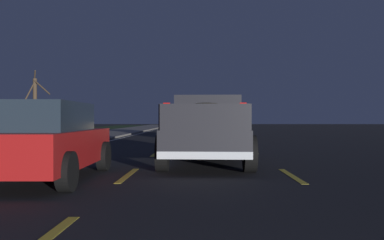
# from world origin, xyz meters

# --- Properties ---
(ground) EXTENTS (144.00, 144.00, 0.00)m
(ground) POSITION_xyz_m (27.00, 0.00, 0.00)
(ground) COLOR black
(sidewalk_shoulder) EXTENTS (108.00, 4.00, 0.12)m
(sidewalk_shoulder) POSITION_xyz_m (27.00, 7.45, 0.06)
(sidewalk_shoulder) COLOR gray
(sidewalk_shoulder) RESTS_ON ground
(grass_verge) EXTENTS (108.00, 6.00, 0.01)m
(grass_verge) POSITION_xyz_m (27.00, 12.45, 0.00)
(grass_verge) COLOR #1E3819
(grass_verge) RESTS_ON ground
(lane_markings) EXTENTS (109.05, 7.04, 0.01)m
(lane_markings) POSITION_xyz_m (30.75, 3.01, 0.00)
(lane_markings) COLOR yellow
(lane_markings) RESTS_ON ground
(pickup_truck) EXTENTS (5.49, 2.42, 1.87)m
(pickup_truck) POSITION_xyz_m (11.29, -0.00, 0.98)
(pickup_truck) COLOR #232328
(pickup_truck) RESTS_ON ground
(sedan_red) EXTENTS (4.43, 2.08, 1.54)m
(sedan_red) POSITION_xyz_m (8.06, 3.33, 0.78)
(sedan_red) COLOR maroon
(sedan_red) RESTS_ON ground
(sedan_tan) EXTENTS (4.45, 2.10, 1.54)m
(sedan_tan) POSITION_xyz_m (25.96, 0.16, 0.78)
(sedan_tan) COLOR #9E845B
(sedan_tan) RESTS_ON ground
(bare_tree_far) EXTENTS (1.88, 1.81, 4.63)m
(bare_tree_far) POSITION_xyz_m (29.64, 11.77, 2.22)
(bare_tree_far) COLOR #423323
(bare_tree_far) RESTS_ON ground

